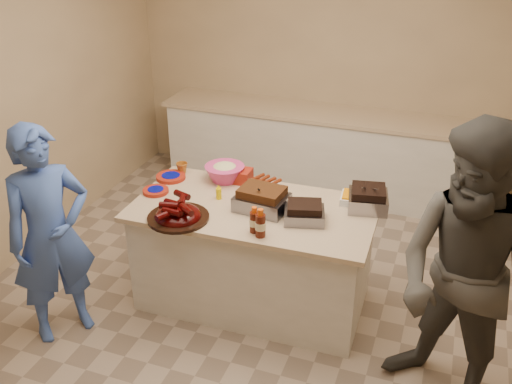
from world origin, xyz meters
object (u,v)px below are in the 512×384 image
(bbq_bottle_a, at_px, (254,232))
(plastic_cup, at_px, (182,173))
(mustard_bottle, at_px, (219,199))
(bbq_bottle_b, at_px, (260,236))
(guest_blue, at_px, (68,327))
(rib_platter, at_px, (178,219))
(island, at_px, (254,299))
(coleslaw_bowl, at_px, (225,180))
(roasting_pan, at_px, (367,208))

(bbq_bottle_a, distance_m, plastic_cup, 1.11)
(mustard_bottle, distance_m, plastic_cup, 0.56)
(bbq_bottle_b, distance_m, guest_blue, 1.66)
(rib_platter, bearing_deg, plastic_cup, 114.46)
(rib_platter, bearing_deg, mustard_bottle, 68.75)
(island, xyz_separation_m, rib_platter, (-0.44, -0.34, 0.84))
(bbq_bottle_b, relative_size, plastic_cup, 2.15)
(plastic_cup, bearing_deg, coleslaw_bowl, -2.05)
(island, height_order, roasting_pan, roasting_pan)
(rib_platter, height_order, plastic_cup, rib_platter)
(island, bearing_deg, rib_platter, -143.12)
(roasting_pan, xyz_separation_m, coleslaw_bowl, (-1.16, 0.07, 0.00))
(mustard_bottle, xyz_separation_m, guest_blue, (-0.90, -0.82, -0.84))
(roasting_pan, height_order, mustard_bottle, mustard_bottle)
(roasting_pan, distance_m, plastic_cup, 1.54)
(roasting_pan, relative_size, guest_blue, 0.17)
(mustard_bottle, bearing_deg, bbq_bottle_a, -40.93)
(island, height_order, plastic_cup, plastic_cup)
(rib_platter, distance_m, mustard_bottle, 0.41)
(bbq_bottle_b, distance_m, mustard_bottle, 0.62)
(plastic_cup, xyz_separation_m, guest_blue, (-0.43, -1.14, -0.84))
(guest_blue, bearing_deg, coleslaw_bowl, -0.87)
(roasting_pan, xyz_separation_m, guest_blue, (-1.97, -1.06, -0.84))
(bbq_bottle_b, bearing_deg, plastic_cup, 142.52)
(mustard_bottle, bearing_deg, plastic_cup, 145.56)
(island, height_order, guest_blue, island)
(bbq_bottle_a, bearing_deg, roasting_pan, 41.91)
(coleslaw_bowl, bearing_deg, bbq_bottle_b, -51.97)
(roasting_pan, bearing_deg, coleslaw_bowl, 165.48)
(roasting_pan, bearing_deg, mustard_bottle, -178.73)
(island, bearing_deg, plastic_cup, 153.73)
(island, xyz_separation_m, bbq_bottle_a, (0.12, -0.33, 0.84))
(bbq_bottle_a, xyz_separation_m, guest_blue, (-1.31, -0.46, -0.84))
(roasting_pan, bearing_deg, bbq_bottle_b, -144.46)
(bbq_bottle_a, height_order, plastic_cup, bbq_bottle_a)
(plastic_cup, bearing_deg, island, -25.06)
(rib_platter, height_order, mustard_bottle, rib_platter)
(island, height_order, bbq_bottle_b, bbq_bottle_b)
(rib_platter, bearing_deg, bbq_bottle_b, -2.02)
(guest_blue, bearing_deg, mustard_bottle, -12.37)
(coleslaw_bowl, distance_m, guest_blue, 1.63)
(coleslaw_bowl, bearing_deg, island, -42.57)
(rib_platter, xyz_separation_m, bbq_bottle_a, (0.56, 0.02, 0.00))
(roasting_pan, bearing_deg, rib_platter, -164.35)
(mustard_bottle, bearing_deg, roasting_pan, 12.18)
(rib_platter, bearing_deg, guest_blue, -149.40)
(bbq_bottle_b, bearing_deg, island, 116.44)
(bbq_bottle_b, bearing_deg, coleslaw_bowl, 128.03)
(coleslaw_bowl, distance_m, plastic_cup, 0.39)
(roasting_pan, height_order, bbq_bottle_b, bbq_bottle_b)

